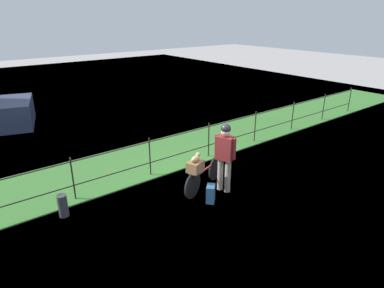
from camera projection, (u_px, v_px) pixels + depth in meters
The scene contains 10 objects.
ground_plane at pixel (226, 191), 8.00m from camera, with size 60.00×60.00×0.00m, color #9E9993.
grass_strip at pixel (162, 154), 10.04m from camera, with size 27.00×2.40×0.03m, color #38702D.
harbor_water at pixel (74, 105), 15.62m from camera, with size 30.00×30.00×0.00m, color #60849E.
iron_fence at pixel (181, 145), 9.11m from camera, with size 18.04×0.04×1.05m.
bicycle_main at pixel (204, 176), 8.00m from camera, with size 1.62×0.62×0.63m.
wooden_crate at pixel (195, 166), 7.53m from camera, with size 0.37×0.28×0.24m, color brown.
terrier_dog at pixel (196, 158), 7.48m from camera, with size 0.32×0.23×0.18m.
cyclist_person at pixel (225, 152), 7.66m from camera, with size 0.38×0.51×1.68m.
backpack_on_paving at pixel (211, 194), 7.47m from camera, with size 0.28×0.18×0.40m, color #28517A.
mooring_bollard at pixel (63, 206), 6.92m from camera, with size 0.20×0.20×0.49m, color #38383D.
Camera 1 is at (-4.98, -5.04, 3.96)m, focal length 31.11 mm.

